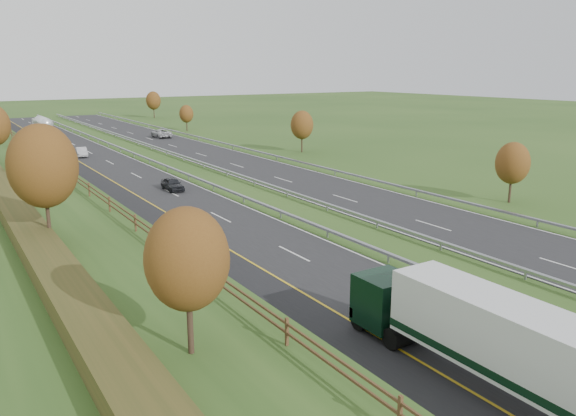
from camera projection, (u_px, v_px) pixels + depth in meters
name	position (u px, v px, depth m)	size (l,w,h in m)	color
ground	(200.00, 175.00, 69.83)	(400.00, 400.00, 0.00)	#2A491A
near_carriageway	(124.00, 175.00, 69.77)	(10.50, 200.00, 0.04)	black
far_carriageway	(241.00, 164.00, 78.35)	(10.50, 200.00, 0.04)	black
hard_shoulder	(93.00, 178.00, 67.82)	(3.00, 200.00, 0.04)	black
lane_markings	(173.00, 170.00, 72.99)	(26.75, 200.00, 0.01)	silver
embankment_left	(8.00, 178.00, 62.77)	(12.00, 200.00, 2.00)	#2A491A
fence_left	(50.00, 160.00, 64.36)	(0.12, 189.06, 1.20)	#422B19
median_barrier_near	(167.00, 166.00, 72.59)	(0.32, 200.00, 0.71)	gray
median_barrier_far	(204.00, 163.00, 75.24)	(0.32, 200.00, 0.71)	gray
outer_barrier_far	(277.00, 156.00, 81.22)	(0.32, 200.00, 0.71)	gray
trees_left	(9.00, 133.00, 58.91)	(6.64, 164.30, 7.66)	#2D2116
trees_far	(231.00, 115.00, 108.19)	(8.45, 118.60, 7.12)	#2D2116
box_lorry	(511.00, 348.00, 21.77)	(2.58, 16.28, 4.06)	black
road_tanker	(43.00, 125.00, 114.57)	(2.40, 11.22, 3.46)	silver
car_dark_near	(172.00, 184.00, 60.98)	(1.61, 4.01, 1.37)	black
car_silver_mid	(82.00, 152.00, 84.52)	(1.46, 4.20, 1.38)	#AEADB2
car_small_far	(37.00, 127.00, 122.41)	(1.80, 4.43, 1.29)	#1B1543
car_oncoming	(161.00, 133.00, 108.27)	(2.71, 5.88, 1.63)	#B0AFB4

